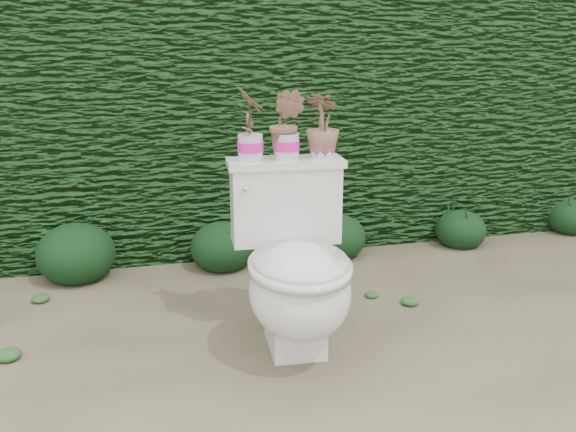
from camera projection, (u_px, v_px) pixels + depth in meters
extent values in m
plane|color=#817759|center=(243.00, 348.00, 2.60)|extent=(60.00, 60.00, 0.00)
cube|color=#20511B|center=(195.00, 116.00, 3.87)|extent=(8.00, 1.00, 1.60)
cube|color=silver|center=(295.00, 325.00, 2.59)|extent=(0.24, 0.31, 0.20)
ellipsoid|color=silver|center=(300.00, 291.00, 2.44)|extent=(0.44, 0.54, 0.39)
cube|color=silver|center=(285.00, 204.00, 2.67)|extent=(0.48, 0.20, 0.34)
cube|color=silver|center=(285.00, 163.00, 2.61)|extent=(0.51, 0.22, 0.03)
cylinder|color=silver|center=(245.00, 188.00, 2.51)|extent=(0.02, 0.06, 0.02)
sphere|color=silver|center=(246.00, 189.00, 2.49)|extent=(0.03, 0.03, 0.03)
imported|color=#206721|center=(250.00, 125.00, 2.54)|extent=(0.11, 0.16, 0.30)
imported|color=#206721|center=(287.00, 126.00, 2.57)|extent=(0.20, 0.19, 0.28)
imported|color=#206721|center=(323.00, 127.00, 2.60)|extent=(0.21, 0.21, 0.26)
ellipsoid|color=#123614|center=(76.00, 249.00, 3.32)|extent=(0.42, 0.42, 0.34)
ellipsoid|color=#123614|center=(222.00, 242.00, 3.50)|extent=(0.37, 0.37, 0.30)
ellipsoid|color=#123614|center=(336.00, 233.00, 3.69)|extent=(0.36, 0.36, 0.28)
ellipsoid|color=#123614|center=(461.00, 226.00, 3.88)|extent=(0.32, 0.32, 0.25)
ellipsoid|color=#123614|center=(571.00, 214.00, 4.15)|extent=(0.32, 0.32, 0.25)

